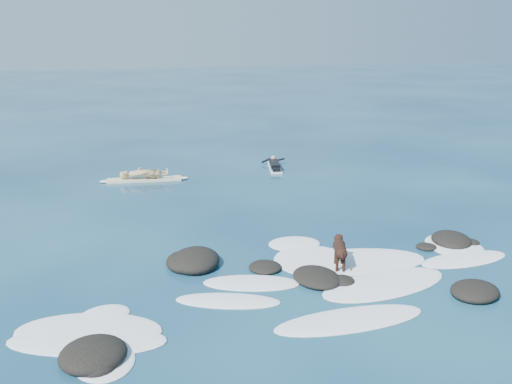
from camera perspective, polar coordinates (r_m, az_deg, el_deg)
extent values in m
plane|color=#0A2642|center=(15.16, 4.94, -7.24)|extent=(160.00, 160.00, 0.00)
ellipsoid|color=black|center=(14.82, 0.93, -7.52)|extent=(0.97, 0.99, 0.22)
ellipsoid|color=black|center=(11.21, -15.59, -16.34)|extent=(0.84, 0.84, 0.31)
ellipsoid|color=black|center=(17.60, 20.49, -4.74)|extent=(0.74, 0.73, 0.16)
ellipsoid|color=black|center=(14.21, 8.61, -8.79)|extent=(0.78, 0.79, 0.21)
ellipsoid|color=black|center=(14.37, 21.05, -9.26)|extent=(1.59, 1.52, 0.38)
ellipsoid|color=black|center=(17.46, 18.93, -4.55)|extent=(1.52, 1.66, 0.39)
ellipsoid|color=black|center=(16.88, 16.68, -5.27)|extent=(0.76, 0.75, 0.16)
ellipsoid|color=black|center=(15.08, -7.10, -6.97)|extent=(0.99, 1.28, 0.44)
ellipsoid|color=black|center=(11.48, -15.97, -15.36)|extent=(1.55, 1.59, 0.44)
ellipsoid|color=black|center=(15.10, -6.08, -6.82)|extent=(1.64, 1.84, 0.54)
ellipsoid|color=black|center=(14.87, -6.96, -7.50)|extent=(0.89, 0.91, 0.26)
ellipsoid|color=black|center=(14.24, 6.08, -8.48)|extent=(1.34, 1.55, 0.34)
ellipsoid|color=white|center=(17.28, 19.19, -5.09)|extent=(1.76, 2.10, 0.12)
ellipsoid|color=white|center=(15.42, 5.71, -6.82)|extent=(2.44, 2.48, 0.12)
ellipsoid|color=white|center=(16.39, 20.10, -6.35)|extent=(2.75, 1.22, 0.12)
ellipsoid|color=white|center=(15.49, 9.86, -6.86)|extent=(4.04, 2.13, 0.12)
ellipsoid|color=white|center=(12.48, -16.40, -13.22)|extent=(3.37, 2.37, 0.12)
ellipsoid|color=white|center=(12.14, -16.53, -14.10)|extent=(3.40, 1.95, 0.12)
ellipsoid|color=white|center=(16.51, 3.85, -5.19)|extent=(1.57, 1.27, 0.12)
ellipsoid|color=white|center=(14.05, -0.45, -9.09)|extent=(2.54, 1.57, 0.12)
ellipsoid|color=white|center=(14.33, 12.74, -8.98)|extent=(3.72, 2.15, 0.12)
ellipsoid|color=white|center=(13.21, -2.81, -10.83)|extent=(2.55, 1.54, 0.12)
ellipsoid|color=white|center=(13.03, -14.90, -11.79)|extent=(1.33, 1.21, 0.12)
ellipsoid|color=white|center=(11.48, -15.01, -15.86)|extent=(1.29, 1.67, 0.12)
ellipsoid|color=white|center=(12.57, 9.39, -12.52)|extent=(3.49, 1.21, 0.12)
ellipsoid|color=white|center=(15.05, 8.18, -7.48)|extent=(1.10, 0.90, 0.12)
cube|color=beige|center=(23.66, -11.10, 1.22)|extent=(3.02, 0.86, 0.10)
ellipsoid|color=beige|center=(23.67, -7.50, 1.39)|extent=(0.62, 0.39, 0.11)
ellipsoid|color=beige|center=(23.75, -14.68, 1.05)|extent=(0.62, 0.39, 0.11)
imported|color=tan|center=(23.43, -11.23, 3.63)|extent=(0.52, 0.74, 1.93)
cube|color=white|center=(25.30, 1.87, 2.46)|extent=(0.90, 2.20, 0.08)
ellipsoid|color=white|center=(26.34, 1.67, 3.01)|extent=(0.34, 0.51, 0.08)
cube|color=black|center=(25.27, 1.88, 2.78)|extent=(0.64, 1.37, 0.21)
sphere|color=tan|center=(25.98, 1.73, 3.42)|extent=(0.26, 0.26, 0.22)
cylinder|color=black|center=(26.13, 1.10, 3.21)|extent=(0.54, 0.19, 0.24)
cylinder|color=black|center=(26.18, 2.30, 3.22)|extent=(0.49, 0.38, 0.24)
cube|color=black|center=(24.57, 2.03, 2.31)|extent=(0.43, 0.59, 0.14)
cylinder|color=black|center=(14.76, 8.41, -5.70)|extent=(0.49, 0.71, 0.31)
sphere|color=black|center=(15.03, 8.30, -5.29)|extent=(0.41, 0.41, 0.33)
sphere|color=black|center=(14.49, 8.52, -6.13)|extent=(0.37, 0.37, 0.30)
sphere|color=black|center=(15.17, 8.25, -4.64)|extent=(0.29, 0.29, 0.24)
cone|color=black|center=(15.31, 8.20, -4.51)|extent=(0.16, 0.18, 0.12)
cone|color=black|center=(15.12, 8.04, -4.31)|extent=(0.13, 0.11, 0.11)
cone|color=black|center=(15.13, 8.50, -4.32)|extent=(0.13, 0.11, 0.11)
cylinder|color=black|center=(15.09, 7.96, -6.58)|extent=(0.10, 0.10, 0.43)
cylinder|color=black|center=(15.10, 8.60, -6.58)|extent=(0.10, 0.10, 0.43)
cylinder|color=black|center=(14.68, 8.11, -7.25)|extent=(0.10, 0.10, 0.43)
cylinder|color=black|center=(14.69, 8.77, -7.25)|extent=(0.10, 0.10, 0.43)
cylinder|color=black|center=(14.34, 8.59, -6.14)|extent=(0.14, 0.31, 0.18)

